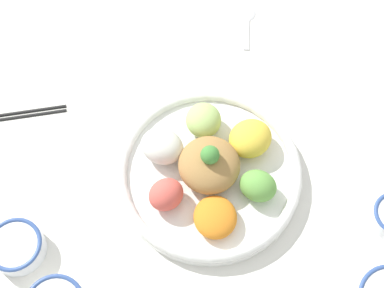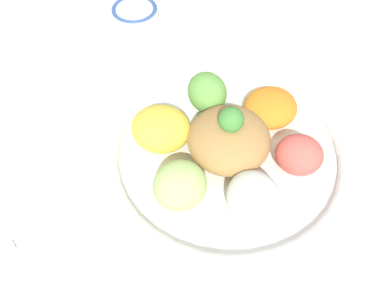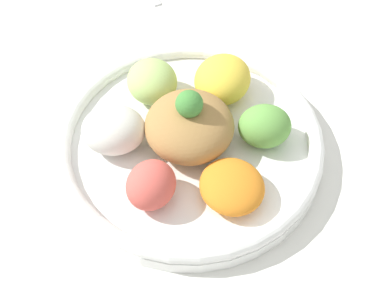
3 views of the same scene
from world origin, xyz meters
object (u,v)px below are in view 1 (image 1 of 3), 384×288
at_px(salad_platter, 209,169).
at_px(chopsticks_pair_near, 9,116).
at_px(sauce_bowl_red, 16,247).
at_px(serving_spoon_main, 247,20).

bearing_deg(salad_platter, chopsticks_pair_near, -62.91).
relative_size(sauce_bowl_red, chopsticks_pair_near, 0.50).
height_order(sauce_bowl_red, serving_spoon_main, sauce_bowl_red).
height_order(chopsticks_pair_near, serving_spoon_main, chopsticks_pair_near).
bearing_deg(sauce_bowl_red, chopsticks_pair_near, -122.72).
distance_m(sauce_bowl_red, serving_spoon_main, 0.66).
height_order(salad_platter, chopsticks_pair_near, salad_platter).
relative_size(salad_platter, serving_spoon_main, 3.14).
distance_m(salad_platter, serving_spoon_main, 0.37).
relative_size(chopsticks_pair_near, serving_spoon_main, 1.77).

